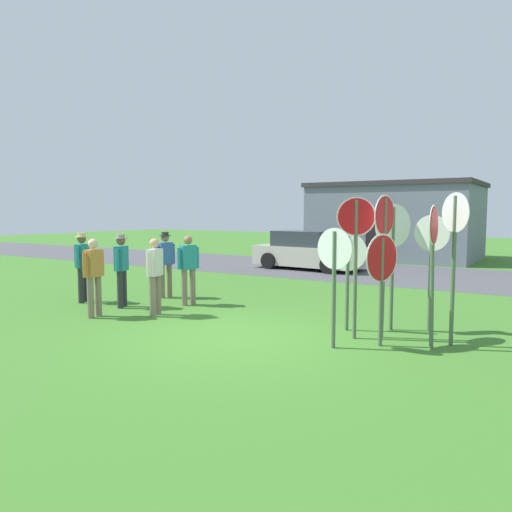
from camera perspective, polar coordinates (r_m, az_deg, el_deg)
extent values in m
plane|color=#3D7528|center=(9.18, -3.10, -9.18)|extent=(80.00, 80.00, 0.00)
cube|color=#4C4C51|center=(18.80, 16.11, -1.99)|extent=(60.00, 6.40, 0.01)
cube|color=slate|center=(25.08, 15.81, 3.67)|extent=(7.35, 5.33, 3.42)
cube|color=#383333|center=(25.10, 15.91, 7.80)|extent=(7.55, 5.53, 0.20)
cube|color=black|center=(22.55, 13.83, 1.89)|extent=(1.10, 0.08, 2.10)
cube|color=#B7B2A3|center=(19.69, 6.16, 0.03)|extent=(4.42, 2.11, 0.76)
cube|color=#2D333D|center=(19.77, 5.55, 2.04)|extent=(2.34, 1.69, 0.60)
cylinder|color=black|center=(19.88, 10.78, -0.58)|extent=(0.65, 0.27, 0.64)
cylinder|color=black|center=(18.28, 8.33, -1.04)|extent=(0.65, 0.27, 0.64)
cylinder|color=black|center=(21.16, 4.27, -0.16)|extent=(0.65, 0.27, 0.64)
cylinder|color=black|center=(19.67, 1.47, -0.55)|extent=(0.65, 0.27, 0.64)
cylinder|color=#51664C|center=(8.61, 14.17, -4.05)|extent=(0.09, 0.09, 1.84)
cylinder|color=white|center=(8.54, 14.26, -0.23)|extent=(0.28, 0.78, 0.82)
cylinder|color=red|center=(8.53, 14.31, -0.23)|extent=(0.26, 0.72, 0.76)
cylinder|color=#51664C|center=(9.13, 14.42, -1.43)|extent=(0.10, 0.08, 2.51)
cylinder|color=white|center=(9.07, 14.55, 4.51)|extent=(0.13, 0.74, 0.74)
cylinder|color=red|center=(9.06, 14.61, 4.51)|extent=(0.12, 0.68, 0.69)
cylinder|color=#51664C|center=(8.97, 11.34, -1.59)|extent=(0.10, 0.11, 2.47)
cylinder|color=white|center=(8.91, 11.44, 4.47)|extent=(0.61, 0.36, 0.69)
cylinder|color=red|center=(8.90, 11.45, 4.47)|extent=(0.57, 0.34, 0.64)
cylinder|color=#51664C|center=(9.79, 15.37, -1.48)|extent=(0.11, 0.10, 2.35)
cylinder|color=white|center=(9.73, 15.48, 3.38)|extent=(0.48, 0.69, 0.82)
cylinder|color=red|center=(9.74, 15.45, 3.39)|extent=(0.44, 0.64, 0.76)
cylinder|color=#51664C|center=(9.86, 19.40, -2.11)|extent=(0.08, 0.08, 2.15)
cylinder|color=white|center=(9.80, 19.54, 2.51)|extent=(0.67, 0.10, 0.67)
cylinder|color=red|center=(9.81, 19.56, 2.51)|extent=(0.62, 0.10, 0.62)
cylinder|color=#51664C|center=(9.60, 10.45, -3.12)|extent=(0.08, 0.08, 1.81)
cylinder|color=white|center=(9.54, 10.50, 0.48)|extent=(0.72, 0.11, 0.72)
cylinder|color=red|center=(9.55, 10.52, 0.48)|extent=(0.66, 0.11, 0.67)
cylinder|color=#51664C|center=(8.66, 19.56, -2.51)|extent=(0.12, 0.07, 2.33)
cylinder|color=white|center=(8.59, 19.74, 3.37)|extent=(0.05, 0.66, 0.66)
cylinder|color=red|center=(8.59, 19.80, 3.36)|extent=(0.05, 0.61, 0.61)
cylinder|color=#51664C|center=(8.96, 21.72, -1.66)|extent=(0.10, 0.10, 2.53)
cylinder|color=white|center=(8.91, 21.93, 4.67)|extent=(0.52, 0.44, 0.67)
cylinder|color=red|center=(8.91, 21.98, 4.67)|extent=(0.48, 0.41, 0.62)
cylinder|color=#51664C|center=(8.31, 8.94, -3.90)|extent=(0.08, 0.08, 1.95)
cylinder|color=white|center=(8.23, 9.00, 0.84)|extent=(0.67, 0.16, 0.68)
cylinder|color=red|center=(8.24, 9.04, 0.85)|extent=(0.62, 0.15, 0.63)
cylinder|color=#2D2D33|center=(13.26, -19.05, -3.08)|extent=(0.14, 0.14, 0.88)
cylinder|color=#2D2D33|center=(13.07, -19.48, -3.21)|extent=(0.14, 0.14, 0.88)
cube|color=teal|center=(13.08, -19.36, 0.02)|extent=(0.35, 0.42, 0.58)
cylinder|color=teal|center=(13.30, -18.89, 0.03)|extent=(0.09, 0.09, 0.52)
cylinder|color=teal|center=(12.87, -19.83, -0.16)|extent=(0.09, 0.09, 0.52)
sphere|color=brown|center=(13.06, -19.41, 1.84)|extent=(0.21, 0.21, 0.21)
cylinder|color=beige|center=(13.05, -19.42, 2.09)|extent=(0.31, 0.31, 0.02)
cylinder|color=beige|center=(13.05, -19.43, 2.31)|extent=(0.19, 0.19, 0.09)
cylinder|color=#7A6B56|center=(12.21, -7.29, -3.52)|extent=(0.14, 0.14, 0.88)
cylinder|color=#7A6B56|center=(12.12, -8.23, -3.60)|extent=(0.14, 0.14, 0.88)
cube|color=teal|center=(12.08, -7.80, -0.14)|extent=(0.35, 0.42, 0.58)
cylinder|color=teal|center=(12.18, -6.77, -0.17)|extent=(0.09, 0.09, 0.52)
cylinder|color=teal|center=(11.98, -8.84, -0.29)|extent=(0.09, 0.09, 0.52)
sphere|color=#9E7051|center=(12.05, -7.82, 1.83)|extent=(0.21, 0.21, 0.21)
cube|color=#232328|center=(12.23, -8.13, 0.02)|extent=(0.24, 0.29, 0.40)
cylinder|color=#7A6B56|center=(11.15, -11.21, -4.40)|extent=(0.14, 0.14, 0.88)
cylinder|color=#7A6B56|center=(10.97, -11.79, -4.58)|extent=(0.14, 0.14, 0.88)
cube|color=beige|center=(10.96, -11.57, -0.73)|extent=(0.30, 0.40, 0.58)
cylinder|color=beige|center=(11.17, -10.94, -0.71)|extent=(0.09, 0.09, 0.52)
cylinder|color=beige|center=(10.76, -12.21, -0.95)|extent=(0.09, 0.09, 0.52)
sphere|color=tan|center=(10.93, -11.61, 1.44)|extent=(0.21, 0.21, 0.21)
cylinder|color=#2D2D33|center=(12.30, -14.94, -3.60)|extent=(0.14, 0.14, 0.88)
cylinder|color=#2D2D33|center=(12.10, -15.35, -3.75)|extent=(0.14, 0.14, 0.88)
cube|color=teal|center=(12.11, -15.22, -0.26)|extent=(0.35, 0.42, 0.58)
cylinder|color=teal|center=(12.33, -14.79, -0.24)|extent=(0.09, 0.09, 0.52)
cylinder|color=teal|center=(11.89, -15.67, -0.46)|extent=(0.09, 0.09, 0.52)
sphere|color=brown|center=(12.08, -15.27, 1.70)|extent=(0.21, 0.21, 0.21)
cylinder|color=gray|center=(12.08, -15.28, 1.98)|extent=(0.32, 0.31, 0.02)
cylinder|color=gray|center=(12.07, -15.28, 2.22)|extent=(0.19, 0.19, 0.09)
cylinder|color=#7A6B56|center=(11.32, -17.66, -4.41)|extent=(0.14, 0.14, 0.88)
cylinder|color=#7A6B56|center=(11.17, -18.48, -4.56)|extent=(0.14, 0.14, 0.88)
cube|color=#B27533|center=(11.15, -18.17, -0.78)|extent=(0.24, 0.37, 0.58)
cylinder|color=#B27533|center=(11.31, -17.29, -0.78)|extent=(0.09, 0.09, 0.52)
cylinder|color=#B27533|center=(10.99, -19.08, -1.00)|extent=(0.09, 0.09, 0.52)
sphere|color=beige|center=(11.11, -18.23, 1.34)|extent=(0.21, 0.21, 0.21)
cube|color=#232328|center=(11.27, -18.77, -0.64)|extent=(0.16, 0.27, 0.40)
cylinder|color=#7A6B56|center=(13.37, -9.92, -2.81)|extent=(0.14, 0.14, 0.88)
cylinder|color=#7A6B56|center=(13.26, -10.74, -2.89)|extent=(0.14, 0.14, 0.88)
cube|color=#3860B7|center=(13.24, -10.38, 0.29)|extent=(0.32, 0.41, 0.58)
cylinder|color=#3860B7|center=(13.36, -9.49, 0.26)|extent=(0.09, 0.09, 0.52)
cylinder|color=#3860B7|center=(13.12, -11.28, 0.14)|extent=(0.09, 0.09, 0.52)
sphere|color=#9E7051|center=(13.21, -10.41, 2.08)|extent=(0.21, 0.21, 0.21)
cylinder|color=#333338|center=(13.20, -10.41, 2.33)|extent=(0.32, 0.32, 0.02)
cylinder|color=#333338|center=(13.20, -10.42, 2.55)|extent=(0.19, 0.19, 0.09)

